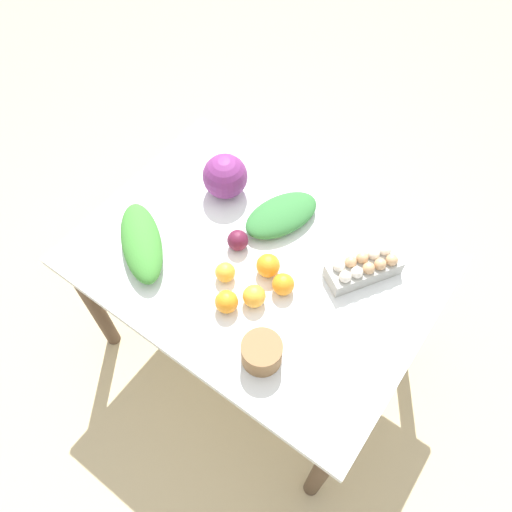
{
  "coord_description": "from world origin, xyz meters",
  "views": [
    {
      "loc": [
        0.54,
        -0.75,
        2.17
      ],
      "look_at": [
        0.0,
        0.0,
        0.73
      ],
      "focal_mm": 35.0,
      "sensor_mm": 36.0,
      "label": 1
    }
  ],
  "objects_px": {
    "paper_bag": "(262,352)",
    "beet_root": "(238,240)",
    "greens_bunch_scallion": "(281,215)",
    "orange_2": "(254,296)",
    "greens_bunch_chard": "(141,242)",
    "orange_4": "(283,284)",
    "cabbage_purple": "(225,176)",
    "orange_0": "(225,272)",
    "orange_1": "(268,266)",
    "orange_3": "(227,302)",
    "egg_carton": "(364,268)"
  },
  "relations": [
    {
      "from": "orange_1",
      "to": "beet_root",
      "type": "bearing_deg",
      "value": 170.6
    },
    {
      "from": "orange_1",
      "to": "greens_bunch_chard",
      "type": "bearing_deg",
      "value": -156.22
    },
    {
      "from": "cabbage_purple",
      "to": "egg_carton",
      "type": "xyz_separation_m",
      "value": [
        0.6,
        -0.02,
        -0.04
      ]
    },
    {
      "from": "greens_bunch_scallion",
      "to": "cabbage_purple",
      "type": "bearing_deg",
      "value": -178.62
    },
    {
      "from": "cabbage_purple",
      "to": "paper_bag",
      "type": "relative_size",
      "value": 1.33
    },
    {
      "from": "orange_2",
      "to": "greens_bunch_chard",
      "type": "bearing_deg",
      "value": -172.25
    },
    {
      "from": "orange_1",
      "to": "orange_4",
      "type": "distance_m",
      "value": 0.09
    },
    {
      "from": "cabbage_purple",
      "to": "beet_root",
      "type": "bearing_deg",
      "value": -42.95
    },
    {
      "from": "orange_2",
      "to": "orange_4",
      "type": "bearing_deg",
      "value": 60.67
    },
    {
      "from": "paper_bag",
      "to": "orange_4",
      "type": "bearing_deg",
      "value": 109.12
    },
    {
      "from": "greens_bunch_scallion",
      "to": "beet_root",
      "type": "xyz_separation_m",
      "value": [
        -0.06,
        -0.18,
        0.0
      ]
    },
    {
      "from": "cabbage_purple",
      "to": "beet_root",
      "type": "xyz_separation_m",
      "value": [
        0.19,
        -0.18,
        -0.05
      ]
    },
    {
      "from": "greens_bunch_scallion",
      "to": "orange_2",
      "type": "distance_m",
      "value": 0.34
    },
    {
      "from": "paper_bag",
      "to": "beet_root",
      "type": "xyz_separation_m",
      "value": [
        -0.31,
        0.29,
        -0.01
      ]
    },
    {
      "from": "paper_bag",
      "to": "orange_4",
      "type": "distance_m",
      "value": 0.25
    },
    {
      "from": "egg_carton",
      "to": "orange_1",
      "type": "height_order",
      "value": "egg_carton"
    },
    {
      "from": "cabbage_purple",
      "to": "greens_bunch_chard",
      "type": "relative_size",
      "value": 0.48
    },
    {
      "from": "paper_bag",
      "to": "greens_bunch_chard",
      "type": "distance_m",
      "value": 0.58
    },
    {
      "from": "orange_1",
      "to": "orange_4",
      "type": "relative_size",
      "value": 1.09
    },
    {
      "from": "paper_bag",
      "to": "greens_bunch_scallion",
      "type": "relative_size",
      "value": 0.43
    },
    {
      "from": "cabbage_purple",
      "to": "greens_bunch_scallion",
      "type": "height_order",
      "value": "cabbage_purple"
    },
    {
      "from": "greens_bunch_chard",
      "to": "orange_4",
      "type": "relative_size",
      "value": 4.64
    },
    {
      "from": "greens_bunch_scallion",
      "to": "beet_root",
      "type": "height_order",
      "value": "beet_root"
    },
    {
      "from": "greens_bunch_scallion",
      "to": "beet_root",
      "type": "bearing_deg",
      "value": -108.2
    },
    {
      "from": "greens_bunch_chard",
      "to": "orange_4",
      "type": "bearing_deg",
      "value": 17.19
    },
    {
      "from": "orange_2",
      "to": "egg_carton",
      "type": "bearing_deg",
      "value": 51.84
    },
    {
      "from": "orange_0",
      "to": "beet_root",
      "type": "bearing_deg",
      "value": 108.52
    },
    {
      "from": "egg_carton",
      "to": "orange_3",
      "type": "distance_m",
      "value": 0.47
    },
    {
      "from": "orange_0",
      "to": "egg_carton",
      "type": "bearing_deg",
      "value": 37.42
    },
    {
      "from": "cabbage_purple",
      "to": "beet_root",
      "type": "distance_m",
      "value": 0.26
    },
    {
      "from": "egg_carton",
      "to": "orange_3",
      "type": "xyz_separation_m",
      "value": [
        -0.29,
        -0.37,
        -0.01
      ]
    },
    {
      "from": "orange_4",
      "to": "beet_root",
      "type": "bearing_deg",
      "value": 166.89
    },
    {
      "from": "cabbage_purple",
      "to": "paper_bag",
      "type": "xyz_separation_m",
      "value": [
        0.5,
        -0.46,
        -0.04
      ]
    },
    {
      "from": "greens_bunch_chard",
      "to": "orange_4",
      "type": "xyz_separation_m",
      "value": [
        0.49,
        0.15,
        -0.01
      ]
    },
    {
      "from": "greens_bunch_scallion",
      "to": "orange_2",
      "type": "bearing_deg",
      "value": -70.58
    },
    {
      "from": "orange_3",
      "to": "cabbage_purple",
      "type": "bearing_deg",
      "value": 128.02
    },
    {
      "from": "beet_root",
      "to": "orange_2",
      "type": "relative_size",
      "value": 0.98
    },
    {
      "from": "egg_carton",
      "to": "orange_1",
      "type": "distance_m",
      "value": 0.32
    },
    {
      "from": "paper_bag",
      "to": "orange_1",
      "type": "height_order",
      "value": "paper_bag"
    },
    {
      "from": "orange_0",
      "to": "orange_2",
      "type": "bearing_deg",
      "value": -7.81
    },
    {
      "from": "paper_bag",
      "to": "beet_root",
      "type": "relative_size",
      "value": 1.69
    },
    {
      "from": "greens_bunch_chard",
      "to": "beet_root",
      "type": "xyz_separation_m",
      "value": [
        0.26,
        0.2,
        -0.01
      ]
    },
    {
      "from": "cabbage_purple",
      "to": "orange_0",
      "type": "distance_m",
      "value": 0.38
    },
    {
      "from": "orange_4",
      "to": "paper_bag",
      "type": "bearing_deg",
      "value": -70.88
    },
    {
      "from": "paper_bag",
      "to": "orange_1",
      "type": "bearing_deg",
      "value": 121.53
    },
    {
      "from": "cabbage_purple",
      "to": "orange_4",
      "type": "bearing_deg",
      "value": -28.83
    },
    {
      "from": "orange_4",
      "to": "greens_bunch_scallion",
      "type": "bearing_deg",
      "value": 125.37
    },
    {
      "from": "egg_carton",
      "to": "orange_3",
      "type": "relative_size",
      "value": 3.48
    },
    {
      "from": "cabbage_purple",
      "to": "paper_bag",
      "type": "distance_m",
      "value": 0.68
    },
    {
      "from": "greens_bunch_chard",
      "to": "egg_carton",
      "type": "bearing_deg",
      "value": 28.1
    }
  ]
}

